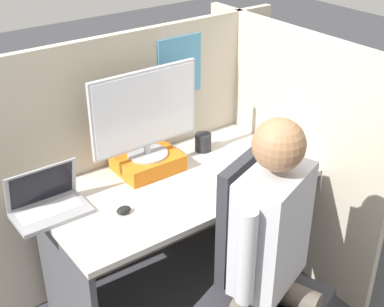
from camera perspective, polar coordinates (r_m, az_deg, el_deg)
The scene contains 12 objects.
cubicle_panel_back at distance 2.93m, azimuth -5.73°, elevation -0.16°, with size 1.83×0.05×1.38m.
cubicle_panel_right at distance 3.01m, azimuth 9.99°, elevation 0.27°, with size 0.04×1.33×1.38m.
desk at distance 2.75m, azimuth -1.54°, elevation -6.24°, with size 1.33×0.70×0.71m.
paper_box at distance 2.75m, azimuth -4.73°, elevation -0.91°, with size 0.32×0.25×0.09m.
monitor at distance 2.62m, azimuth -5.00°, elevation 4.34°, with size 0.59×0.21×0.45m.
laptop at distance 2.49m, azimuth -15.06°, elevation -5.26°, with size 0.33×0.21×0.22m.
mouse at distance 2.44m, azimuth -7.30°, elevation -6.01°, with size 0.07×0.05×0.03m.
stapler at distance 2.94m, azimuth 7.99°, elevation 0.64°, with size 0.04×0.14×0.06m.
carrot_toy at distance 2.51m, azimuth 3.72°, elevation -4.62°, with size 0.04×0.12×0.04m.
office_chair at distance 2.40m, azimuth 6.90°, elevation -12.47°, with size 0.60×0.64×1.04m.
person at distance 2.14m, azimuth 8.86°, elevation -10.29°, with size 0.46×0.46×1.31m.
coffee_mug at distance 2.92m, azimuth 1.19°, elevation 1.22°, with size 0.09×0.09×0.10m.
Camera 1 is at (-1.28, -1.51, 2.10)m, focal length 50.00 mm.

